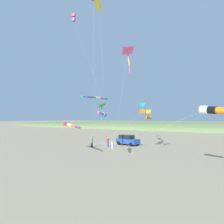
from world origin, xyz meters
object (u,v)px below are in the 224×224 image
object	(u,v)px
kite_windsock_green_low_center	(218,110)
kite_delta_blue_topmost	(127,51)
kite_box_long_streamer_right	(148,115)
kite_windsock_checkered_midright	(102,114)
kite_box_yellow_midlevel	(74,18)
person_adult_flyer	(108,141)
parked_car	(127,140)
kite_windsock_orange_high_right	(70,125)
person_child_grey_jacket	(112,144)
kite_delta_black_fish_shape	(102,106)
kite_box_purple_drifting	(142,108)
cooler_box	(132,142)
kite_windsock_red_high_left	(99,98)
person_child_green_jacket	(92,141)

from	to	relation	value
kite_windsock_green_low_center	kite_delta_blue_topmost	distance (m)	10.92
kite_box_long_streamer_right	kite_windsock_checkered_midright	xyz separation A→B (m)	(-12.30, 0.90, -0.13)
kite_box_yellow_midlevel	person_adult_flyer	bearing A→B (deg)	-34.77
parked_car	kite_windsock_orange_high_right	world-z (taller)	kite_windsock_orange_high_right
person_child_grey_jacket	kite_delta_blue_topmost	world-z (taller)	kite_delta_blue_topmost
kite_delta_black_fish_shape	kite_windsock_checkered_midright	world-z (taller)	kite_delta_black_fish_shape
kite_windsock_green_low_center	kite_windsock_checkered_midright	size ratio (longest dim) A/B	1.26
kite_box_purple_drifting	kite_windsock_checkered_midright	xyz separation A→B (m)	(-8.56, 1.38, -1.04)
cooler_box	kite_delta_blue_topmost	xyz separation A→B (m)	(-16.58, -7.69, 12.07)
kite_box_long_streamer_right	cooler_box	bearing A→B (deg)	52.61
person_child_grey_jacket	kite_delta_black_fish_shape	xyz separation A→B (m)	(0.01, 2.16, 6.43)
kite_windsock_orange_high_right	kite_windsock_checkered_midright	bearing A→B (deg)	-101.70
kite_windsock_green_low_center	kite_delta_blue_topmost	xyz separation A→B (m)	(-1.38, 8.58, 6.62)
parked_car	kite_windsock_checkered_midright	bearing A→B (deg)	-164.57
kite_windsock_red_high_left	kite_delta_black_fish_shape	xyz separation A→B (m)	(4.37, 2.62, -0.81)
cooler_box	kite_box_yellow_midlevel	bearing A→B (deg)	156.17
parked_car	kite_box_yellow_midlevel	distance (m)	23.03
kite_windsock_orange_high_right	kite_box_long_streamer_right	xyz separation A→B (m)	(10.92, -7.53, 1.61)
parked_car	kite_delta_black_fish_shape	xyz separation A→B (m)	(-4.99, 2.38, 6.16)
cooler_box	person_child_green_jacket	distance (m)	9.03
person_child_green_jacket	kite_box_purple_drifting	bearing A→B (deg)	-85.38
kite_delta_black_fish_shape	kite_windsock_red_high_left	bearing A→B (deg)	-149.08
kite_delta_black_fish_shape	kite_delta_blue_topmost	bearing A→B (deg)	-132.73
cooler_box	kite_box_yellow_midlevel	size ratio (longest dim) A/B	0.03
kite_box_long_streamer_right	kite_delta_blue_topmost	distance (m)	14.68
person_adult_flyer	kite_delta_blue_topmost	xyz separation A→B (m)	(-10.21, -9.25, 11.27)
cooler_box	kite_windsock_red_high_left	xyz separation A→B (m)	(-11.99, -0.61, 7.71)
person_adult_flyer	person_child_grey_jacket	size ratio (longest dim) A/B	1.48
person_adult_flyer	kite_box_yellow_midlevel	xyz separation A→B (m)	(-4.99, 3.46, 20.56)
kite_delta_blue_topmost	cooler_box	bearing A→B (deg)	24.88
person_child_grey_jacket	kite_windsock_green_low_center	size ratio (longest dim) A/B	0.07
kite_box_purple_drifting	kite_box_yellow_midlevel	xyz separation A→B (m)	(-3.82, 10.48, 15.08)
person_child_green_jacket	kite_delta_black_fish_shape	world-z (taller)	kite_delta_black_fish_shape
kite_box_yellow_midlevel	kite_windsock_red_high_left	size ratio (longest dim) A/B	1.32
person_child_green_jacket	kite_delta_black_fish_shape	distance (m)	6.33
kite_windsock_orange_high_right	kite_delta_black_fish_shape	distance (m)	7.79
cooler_box	kite_box_purple_drifting	distance (m)	11.24
parked_car	kite_box_yellow_midlevel	xyz separation A→B (m)	(-8.73, 5.39, 20.62)
person_child_grey_jacket	person_adult_flyer	bearing A→B (deg)	53.55
kite_box_yellow_midlevel	person_child_green_jacket	bearing A→B (deg)	-25.70
cooler_box	kite_windsock_orange_high_right	distance (m)	15.42
kite_windsock_orange_high_right	kite_delta_blue_topmost	bearing A→B (deg)	-100.24
cooler_box	kite_delta_blue_topmost	world-z (taller)	kite_delta_blue_topmost
kite_box_yellow_midlevel	kite_delta_black_fish_shape	size ratio (longest dim) A/B	2.90
person_child_green_jacket	kite_windsock_orange_high_right	distance (m)	7.17
kite_windsock_green_low_center	kite_windsock_checkered_midright	world-z (taller)	kite_windsock_green_low_center
kite_delta_blue_topmost	kite_box_yellow_midlevel	bearing A→B (deg)	67.67
kite_box_purple_drifting	person_adult_flyer	bearing A→B (deg)	80.53
parked_car	person_adult_flyer	distance (m)	4.21
parked_car	person_child_green_jacket	distance (m)	6.86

